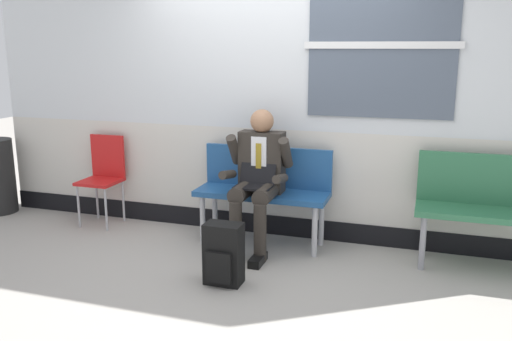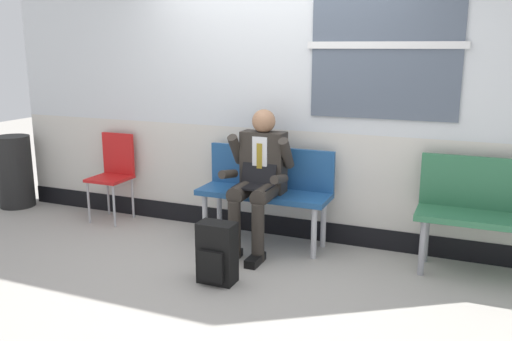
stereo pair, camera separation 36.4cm
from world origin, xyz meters
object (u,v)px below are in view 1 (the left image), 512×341
object	(u,v)px
bench_empty	(497,203)
folding_chair	(104,171)
person_seated	(258,176)
backpack	(223,255)
bench_with_person	(264,186)

from	to	relation	value
bench_empty	folding_chair	world-z (taller)	bench_empty
bench_empty	person_seated	bearing A→B (deg)	-174.19
bench_empty	folding_chair	size ratio (longest dim) A/B	1.39
backpack	folding_chair	world-z (taller)	folding_chair
bench_with_person	backpack	size ratio (longest dim) A/B	2.51
bench_empty	person_seated	xyz separation A→B (m)	(-1.98, -0.20, 0.12)
bench_with_person	person_seated	distance (m)	0.24
bench_with_person	bench_empty	bearing A→B (deg)	0.16
backpack	folding_chair	xyz separation A→B (m)	(-1.72, 1.03, 0.31)
bench_with_person	folding_chair	distance (m)	1.75
person_seated	bench_empty	bearing A→B (deg)	5.81
bench_empty	bench_with_person	bearing A→B (deg)	-179.84
backpack	bench_empty	bearing A→B (deg)	26.09
bench_with_person	folding_chair	xyz separation A→B (m)	(-1.75, 0.05, 0.00)
bench_empty	backpack	xyz separation A→B (m)	(-2.01, -0.98, -0.33)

